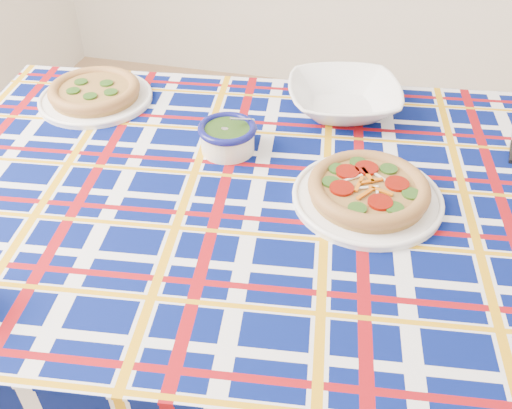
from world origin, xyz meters
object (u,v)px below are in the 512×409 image
(dining_table, at_px, (290,221))
(main_focaccia_plate, at_px, (369,189))
(serving_bowl, at_px, (344,98))
(pesto_bowl, at_px, (227,135))

(dining_table, relative_size, main_focaccia_plate, 5.38)
(dining_table, bearing_deg, serving_bowl, 73.63)
(main_focaccia_plate, distance_m, serving_bowl, 0.33)
(dining_table, bearing_deg, pesto_bowl, 137.66)
(dining_table, xyz_separation_m, pesto_bowl, (-0.16, 0.11, 0.11))
(pesto_bowl, height_order, serving_bowl, pesto_bowl)
(main_focaccia_plate, relative_size, serving_bowl, 1.12)
(pesto_bowl, xyz_separation_m, serving_bowl, (0.21, 0.22, -0.00))
(dining_table, height_order, serving_bowl, serving_bowl)
(main_focaccia_plate, bearing_deg, dining_table, -175.67)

